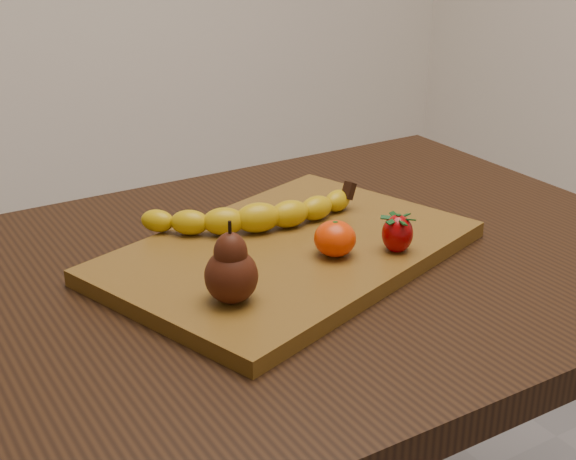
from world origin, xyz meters
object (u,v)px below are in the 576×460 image
cutting_board (288,252)px  mandarin (335,239)px  table (288,330)px  pear (231,262)px

cutting_board → mandarin: 0.07m
table → pear: bearing=-145.1°
pear → mandarin: pear is taller
cutting_board → pear: bearing=-161.8°
table → mandarin: mandarin is taller
pear → table: bearing=34.9°
cutting_board → mandarin: (0.03, -0.05, 0.03)m
table → cutting_board: bearing=59.9°
cutting_board → pear: (-0.13, -0.09, 0.06)m
cutting_board → mandarin: mandarin is taller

